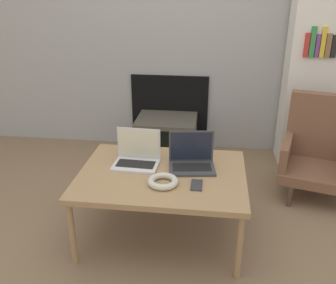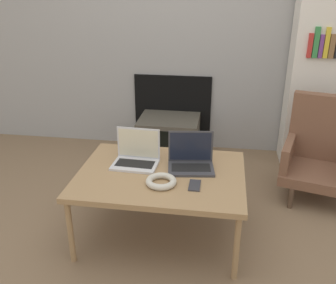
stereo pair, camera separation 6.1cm
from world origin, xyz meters
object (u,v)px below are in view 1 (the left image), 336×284
(tv, at_px, (166,137))
(armchair, at_px, (319,148))
(laptop_left, at_px, (137,156))
(phone, at_px, (197,185))
(laptop_right, at_px, (192,159))
(headphones, at_px, (163,181))

(tv, distance_m, armchair, 1.39)
(tv, height_order, armchair, armchair)
(laptop_left, height_order, tv, laptop_left)
(phone, height_order, tv, phone)
(laptop_right, relative_size, armchair, 0.41)
(laptop_right, xyz_separation_m, tv, (-0.32, 1.15, -0.33))
(laptop_left, height_order, phone, laptop_left)
(headphones, height_order, tv, headphones)
(tv, bearing_deg, laptop_right, -74.54)
(laptop_left, relative_size, headphones, 1.63)
(phone, height_order, armchair, armchair)
(laptop_left, xyz_separation_m, headphones, (0.21, -0.25, -0.03))
(phone, bearing_deg, laptop_right, 101.12)
(laptop_left, distance_m, tv, 1.19)
(headphones, xyz_separation_m, phone, (0.20, 0.01, -0.02))
(armchair, bearing_deg, headphones, -126.09)
(laptop_left, xyz_separation_m, tv, (0.05, 1.14, -0.33))
(phone, relative_size, tv, 0.23)
(laptop_left, relative_size, phone, 2.34)
(laptop_right, distance_m, phone, 0.25)
(tv, xyz_separation_m, armchair, (1.30, -0.49, 0.17))
(laptop_right, height_order, armchair, armchair)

